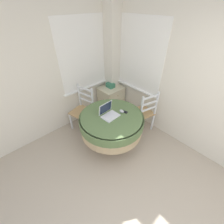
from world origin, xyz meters
The scene contains 9 objects.
corner_room_shell centered at (1.11, 1.80, 1.28)m, with size 4.22×4.72×2.55m.
round_dining_table centered at (0.84, 1.67, 0.59)m, with size 1.17×1.17×0.75m.
laptop centered at (0.82, 1.72, 0.80)m, with size 0.31×0.27×0.23m.
computer_mouse centered at (1.05, 1.62, 0.78)m, with size 0.06×0.10×0.05m.
cell_phone centered at (1.10, 1.60, 0.76)m, with size 0.09×0.13×0.01m.
dining_chair_near_back_window centered at (0.77, 2.52, 0.46)m, with size 0.51×0.52×0.99m.
dining_chair_near_right_window centered at (1.67, 1.56, 0.46)m, with size 0.52×0.51×0.99m.
corner_cabinet centered at (1.66, 2.58, 0.34)m, with size 0.56×0.51×0.67m.
storage_box centered at (1.66, 2.61, 0.72)m, with size 0.15×0.19×0.11m.
Camera 1 is at (-0.56, 0.14, 2.42)m, focal length 24.00 mm.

